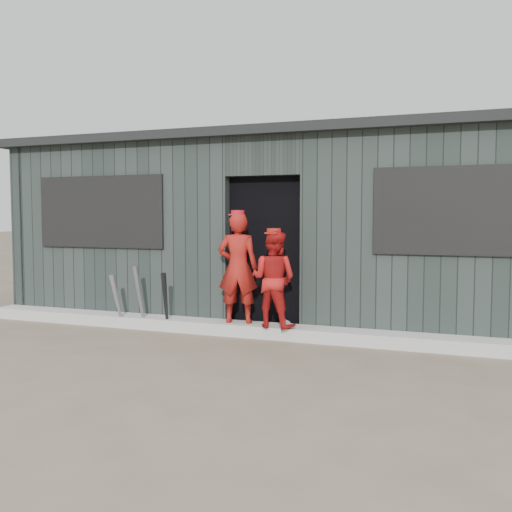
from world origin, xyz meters
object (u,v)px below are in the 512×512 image
at_px(bat_left, 117,301).
at_px(player_grey_back, 294,284).
at_px(player_red_right, 274,279).
at_px(bat_mid, 140,297).
at_px(dugout, 295,230).
at_px(player_red_left, 238,268).
at_px(bat_right, 166,302).

bearing_deg(bat_left, player_grey_back, 17.97).
bearing_deg(player_grey_back, player_red_right, 61.14).
bearing_deg(bat_mid, bat_left, -169.09).
distance_m(player_grey_back, dugout, 1.39).
distance_m(bat_mid, player_red_right, 1.87).
relative_size(bat_mid, player_grey_back, 0.69).
bearing_deg(player_red_left, dugout, -111.16).
height_order(player_red_right, dugout, dugout).
xyz_separation_m(bat_right, player_red_right, (1.45, 0.05, 0.35)).
bearing_deg(bat_mid, dugout, 49.28).
height_order(bat_mid, player_red_left, player_red_left).
bearing_deg(player_red_right, bat_mid, 11.19).
relative_size(player_red_left, player_grey_back, 1.13).
xyz_separation_m(bat_left, player_red_right, (2.15, 0.10, 0.37)).
distance_m(player_red_left, dugout, 1.75).
relative_size(bat_left, player_red_right, 0.63).
xyz_separation_m(player_red_right, dugout, (-0.26, 1.79, 0.55)).
distance_m(bat_right, player_red_right, 1.50).
height_order(bat_left, player_red_right, player_red_right).
bearing_deg(bat_right, player_red_left, 9.80).
height_order(bat_mid, player_red_right, player_red_right).
height_order(bat_left, dugout, dugout).
relative_size(player_red_right, dugout, 0.14).
xyz_separation_m(player_red_left, player_grey_back, (0.58, 0.50, -0.23)).
distance_m(player_red_right, dugout, 1.89).
relative_size(bat_right, player_grey_back, 0.64).
relative_size(bat_right, dugout, 0.09).
height_order(bat_left, bat_mid, bat_mid).
height_order(bat_right, player_red_left, player_red_left).
bearing_deg(player_red_right, dugout, -71.93).
xyz_separation_m(bat_mid, dugout, (1.58, 1.83, 0.86)).
xyz_separation_m(bat_mid, player_red_right, (1.84, 0.04, 0.31)).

